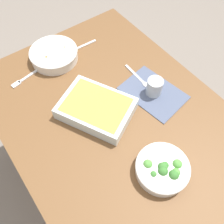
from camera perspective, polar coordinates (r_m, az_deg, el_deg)
ground_plane at (r=1.77m, az=-0.00°, el=-13.26°), size 6.00×6.00×0.00m
dining_table at (r=1.18m, az=-0.00°, el=-2.40°), size 1.20×0.90×0.74m
placemat at (r=1.18m, az=9.30°, el=4.33°), size 0.31×0.24×0.00m
stew_bowl at (r=1.32m, az=-12.99°, el=12.57°), size 0.24×0.24×0.06m
broccoli_bowl at (r=0.97m, az=11.35°, el=-12.48°), size 0.20×0.20×0.07m
baking_dish at (r=1.08m, az=-3.57°, el=0.94°), size 0.37×0.33×0.06m
drink_cup at (r=1.15m, az=9.54°, el=5.43°), size 0.07×0.07×0.08m
spoon_by_stew at (r=1.38m, az=-7.87°, el=14.08°), size 0.03×0.18×0.01m
spoon_by_broccoli at (r=1.00m, az=9.05°, el=-11.49°), size 0.18×0.05×0.01m
spoon_spare at (r=1.22m, az=6.37°, el=7.38°), size 0.18×0.03×0.01m
fork_on_table at (r=1.29m, az=-19.01°, el=7.23°), size 0.05×0.18×0.01m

